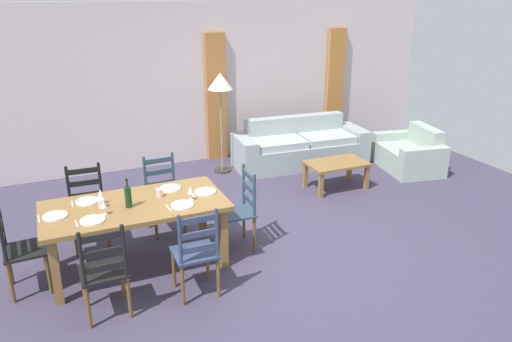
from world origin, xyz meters
name	(u,v)px	position (x,y,z in m)	size (l,w,h in m)	color
ground_plane	(258,243)	(0.00, 0.00, -0.01)	(9.60, 9.60, 0.02)	#40394F
wall_far	(179,85)	(0.00, 3.30, 1.35)	(9.60, 0.16, 2.70)	silver
curtain_panel_left	(216,98)	(0.61, 3.16, 1.10)	(0.35, 0.08, 2.20)	#B77435
curtain_panel_right	(335,87)	(3.01, 3.16, 1.10)	(0.35, 0.08, 2.20)	#B77435
dining_table	(135,211)	(-1.41, 0.02, 0.66)	(1.90, 0.96, 0.75)	olive
dining_chair_near_left	(104,271)	(-1.85, -0.75, 0.48)	(0.43, 0.41, 0.96)	black
dining_chair_near_right	(196,252)	(-0.99, -0.75, 0.48)	(0.42, 0.40, 0.96)	#303E5C
dining_chair_far_left	(88,206)	(-1.83, 0.79, 0.48)	(0.43, 0.41, 0.96)	black
dining_chair_far_right	(163,194)	(-0.93, 0.80, 0.48)	(0.45, 0.43, 0.96)	#304655
dining_chair_head_west	(19,248)	(-2.56, 0.02, 0.48)	(0.42, 0.44, 0.96)	black
dining_chair_head_east	(239,209)	(-0.23, 0.00, 0.48)	(0.42, 0.44, 0.96)	#2D4356
dinner_plate_near_left	(93,220)	(-1.86, -0.23, 0.76)	(0.24, 0.24, 0.02)	white
fork_near_left	(77,224)	(-2.01, -0.23, 0.75)	(0.02, 0.17, 0.01)	silver
dinner_plate_near_right	(182,205)	(-0.96, -0.23, 0.76)	(0.24, 0.24, 0.02)	white
fork_near_right	(168,208)	(-1.11, -0.23, 0.75)	(0.02, 0.17, 0.01)	silver
dinner_plate_far_left	(87,201)	(-1.86, 0.27, 0.76)	(0.24, 0.24, 0.02)	white
fork_far_left	(72,204)	(-2.01, 0.27, 0.75)	(0.02, 0.17, 0.01)	silver
dinner_plate_far_right	(170,188)	(-0.96, 0.27, 0.76)	(0.24, 0.24, 0.02)	white
fork_far_right	(157,191)	(-1.11, 0.27, 0.75)	(0.02, 0.17, 0.01)	silver
dinner_plate_head_west	(55,216)	(-2.19, 0.02, 0.76)	(0.24, 0.24, 0.02)	white
fork_head_west	(39,219)	(-2.34, 0.02, 0.75)	(0.02, 0.17, 0.01)	silver
dinner_plate_head_east	(205,192)	(-0.63, 0.02, 0.76)	(0.24, 0.24, 0.02)	white
fork_head_east	(192,194)	(-0.78, 0.02, 0.75)	(0.02, 0.17, 0.01)	silver
wine_bottle	(128,196)	(-1.48, -0.04, 0.87)	(0.07, 0.07, 0.32)	#143819
wine_glass_near_left	(104,205)	(-1.73, -0.13, 0.86)	(0.06, 0.06, 0.16)	white
wine_glass_near_right	(190,190)	(-0.84, -0.12, 0.86)	(0.06, 0.06, 0.16)	white
wine_glass_far_left	(100,194)	(-1.73, 0.17, 0.86)	(0.06, 0.06, 0.16)	white
coffee_cup_primary	(160,193)	(-1.12, 0.10, 0.80)	(0.07, 0.07, 0.09)	beige
coffee_cup_secondary	(101,203)	(-1.74, 0.07, 0.80)	(0.07, 0.07, 0.09)	beige
couch	(299,148)	(1.81, 2.31, 0.29)	(2.33, 0.95, 0.80)	#9AA8A6
coffee_table	(336,166)	(1.79, 1.10, 0.36)	(0.90, 0.56, 0.42)	olive
armchair_upholstered	(411,155)	(3.42, 1.34, 0.25)	(1.00, 1.29, 0.72)	#A0B3A5
standing_lamp	(220,87)	(0.46, 2.50, 1.41)	(0.40, 0.40, 1.64)	#332D28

